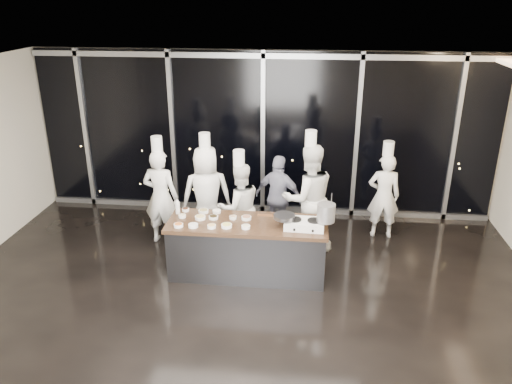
# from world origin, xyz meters

# --- Properties ---
(ground) EXTENTS (9.00, 9.00, 0.00)m
(ground) POSITION_xyz_m (0.00, 0.00, 0.00)
(ground) COLOR black
(ground) RESTS_ON ground
(room_shell) EXTENTS (9.02, 7.02, 3.21)m
(room_shell) POSITION_xyz_m (0.18, 0.00, 2.25)
(room_shell) COLOR beige
(room_shell) RESTS_ON ground
(window_wall) EXTENTS (8.90, 0.11, 3.20)m
(window_wall) POSITION_xyz_m (0.00, 3.43, 1.60)
(window_wall) COLOR black
(window_wall) RESTS_ON ground
(demo_counter) EXTENTS (2.46, 0.86, 0.90)m
(demo_counter) POSITION_xyz_m (0.00, 0.90, 0.45)
(demo_counter) COLOR #35353A
(demo_counter) RESTS_ON ground
(stove) EXTENTS (0.60, 0.40, 0.14)m
(stove) POSITION_xyz_m (0.87, 0.80, 0.96)
(stove) COLOR white
(stove) RESTS_ON demo_counter
(frying_pan) EXTENTS (0.57, 0.34, 0.05)m
(frying_pan) POSITION_xyz_m (0.56, 0.81, 1.07)
(frying_pan) COLOR slate
(frying_pan) RESTS_ON stove
(stock_pot) EXTENTS (0.28, 0.28, 0.27)m
(stock_pot) POSITION_xyz_m (1.18, 0.78, 1.17)
(stock_pot) COLOR #A6A6A8
(stock_pot) RESTS_ON stove
(prep_bowls) EXTENTS (1.17, 0.71, 0.05)m
(prep_bowls) POSITION_xyz_m (-0.56, 0.90, 0.93)
(prep_bowls) COLOR white
(prep_bowls) RESTS_ON demo_counter
(squeeze_bottle) EXTENTS (0.07, 0.07, 0.26)m
(squeeze_bottle) POSITION_xyz_m (-1.14, 1.11, 1.02)
(squeeze_bottle) COLOR white
(squeeze_bottle) RESTS_ON demo_counter
(chef_far_left) EXTENTS (0.67, 0.48, 1.95)m
(chef_far_left) POSITION_xyz_m (-1.64, 1.85, 0.88)
(chef_far_left) COLOR white
(chef_far_left) RESTS_ON ground
(chef_left) EXTENTS (0.99, 0.78, 2.00)m
(chef_left) POSITION_xyz_m (-0.85, 1.96, 0.90)
(chef_left) COLOR white
(chef_left) RESTS_ON ground
(chef_center) EXTENTS (0.94, 0.86, 1.80)m
(chef_center) POSITION_xyz_m (-0.23, 1.71, 0.80)
(chef_center) COLOR white
(chef_center) RESTS_ON ground
(guest) EXTENTS (0.98, 0.67, 1.54)m
(guest) POSITION_xyz_m (0.40, 2.27, 0.77)
(guest) COLOR #16163D
(guest) RESTS_ON ground
(chef_right) EXTENTS (1.11, 0.98, 2.12)m
(chef_right) POSITION_xyz_m (0.92, 1.86, 0.95)
(chef_right) COLOR white
(chef_right) RESTS_ON ground
(chef_side) EXTENTS (0.57, 0.38, 1.80)m
(chef_side) POSITION_xyz_m (2.27, 2.50, 0.81)
(chef_side) COLOR white
(chef_side) RESTS_ON ground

